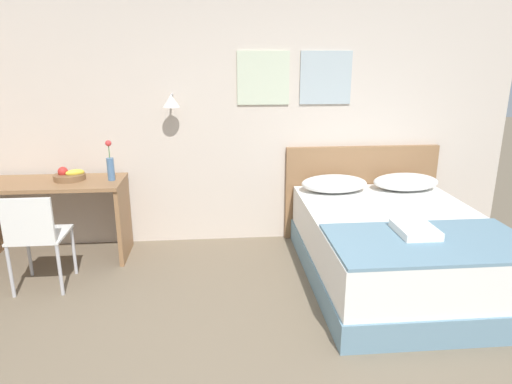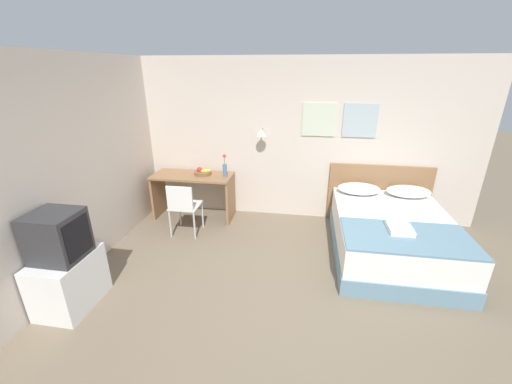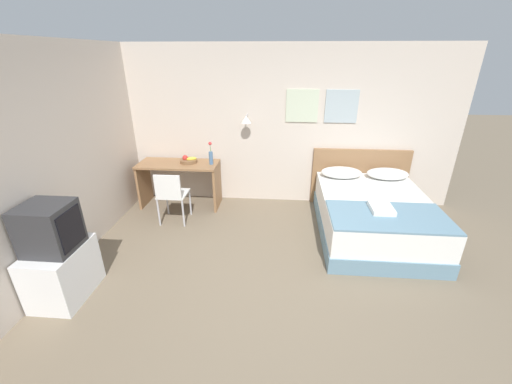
{
  "view_description": "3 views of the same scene",
  "coord_description": "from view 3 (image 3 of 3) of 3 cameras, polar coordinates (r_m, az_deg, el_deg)",
  "views": [
    {
      "loc": [
        -0.13,
        -2.06,
        1.91
      ],
      "look_at": [
        0.16,
        1.27,
        0.91
      ],
      "focal_mm": 32.0,
      "sensor_mm": 36.0,
      "label": 1
    },
    {
      "loc": [
        0.17,
        -2.58,
        2.46
      ],
      "look_at": [
        -0.47,
        1.38,
        0.87
      ],
      "focal_mm": 22.0,
      "sensor_mm": 36.0,
      "label": 2
    },
    {
      "loc": [
        0.04,
        -2.71,
        2.49
      ],
      "look_at": [
        -0.28,
        1.12,
        0.78
      ],
      "focal_mm": 22.0,
      "sensor_mm": 36.0,
      "label": 3
    }
  ],
  "objects": [
    {
      "name": "ground_plane",
      "position": [
        3.68,
        3.11,
        -18.66
      ],
      "size": [
        24.0,
        24.0,
        0.0
      ],
      "primitive_type": "plane",
      "color": "#756651"
    },
    {
      "name": "wall_back",
      "position": [
        5.43,
        4.42,
        11.58
      ],
      "size": [
        5.92,
        0.31,
        2.65
      ],
      "color": "beige",
      "rests_on": "ground_plane"
    },
    {
      "name": "wall_left",
      "position": [
        3.8,
        -39.33,
        0.5
      ],
      "size": [
        0.06,
        5.57,
        2.65
      ],
      "color": "beige",
      "rests_on": "ground_plane"
    },
    {
      "name": "bed",
      "position": [
        4.93,
        20.48,
        -4.11
      ],
      "size": [
        1.52,
        2.04,
        0.6
      ],
      "color": "#66899E",
      "rests_on": "ground_plane"
    },
    {
      "name": "headboard",
      "position": [
        5.77,
        18.25,
        2.58
      ],
      "size": [
        1.64,
        0.06,
        1.0
      ],
      "color": "#8E6642",
      "rests_on": "ground_plane"
    },
    {
      "name": "pillow_left",
      "position": [
        5.38,
        15.26,
        3.44
      ],
      "size": [
        0.66,
        0.4,
        0.17
      ],
      "color": "white",
      "rests_on": "bed"
    },
    {
      "name": "pillow_right",
      "position": [
        5.56,
        22.8,
        3.07
      ],
      "size": [
        0.66,
        0.4,
        0.17
      ],
      "color": "white",
      "rests_on": "bed"
    },
    {
      "name": "throw_blanket",
      "position": [
        4.29,
        22.99,
        -4.11
      ],
      "size": [
        1.47,
        0.82,
        0.02
      ],
      "color": "#66899E",
      "rests_on": "bed"
    },
    {
      "name": "folded_towel_near_foot",
      "position": [
        4.37,
        21.83,
        -2.74
      ],
      "size": [
        0.28,
        0.36,
        0.06
      ],
      "color": "white",
      "rests_on": "throw_blanket"
    },
    {
      "name": "desk",
      "position": [
        5.57,
        -13.76,
        2.91
      ],
      "size": [
        1.35,
        0.57,
        0.78
      ],
      "color": "#8E6642",
      "rests_on": "ground_plane"
    },
    {
      "name": "desk_chair",
      "position": [
        4.99,
        -15.19,
        -0.2
      ],
      "size": [
        0.43,
        0.43,
        0.85
      ],
      "color": "white",
      "rests_on": "ground_plane"
    },
    {
      "name": "fruit_bowl",
      "position": [
        5.47,
        -12.16,
        5.66
      ],
      "size": [
        0.29,
        0.29,
        0.13
      ],
      "color": "brown",
      "rests_on": "desk"
    },
    {
      "name": "flower_vase",
      "position": [
        5.29,
        -8.22,
        6.55
      ],
      "size": [
        0.07,
        0.07,
        0.38
      ],
      "color": "#4C7099",
      "rests_on": "desk"
    },
    {
      "name": "tv_stand",
      "position": [
        4.1,
        -31.71,
        -12.31
      ],
      "size": [
        0.49,
        0.69,
        0.61
      ],
      "color": "white",
      "rests_on": "ground_plane"
    },
    {
      "name": "television",
      "position": [
        3.83,
        -33.47,
        -5.44
      ],
      "size": [
        0.48,
        0.44,
        0.51
      ],
      "color": "#2D2D30",
      "rests_on": "tv_stand"
    }
  ]
}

